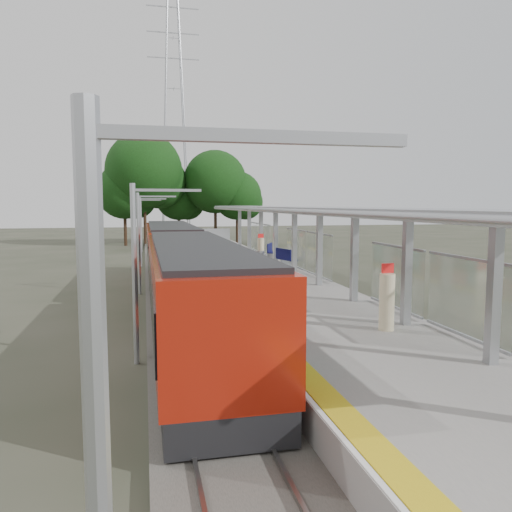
{
  "coord_description": "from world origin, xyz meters",
  "views": [
    {
      "loc": [
        -5.99,
        -8.05,
        4.78
      ],
      "look_at": [
        -0.75,
        15.3,
        2.3
      ],
      "focal_mm": 35.0,
      "sensor_mm": 36.0,
      "label": 1
    }
  ],
  "objects_px": {
    "bench_mid": "(285,258)",
    "info_pillar_near": "(387,301)",
    "train": "(180,266)",
    "litter_bin": "(260,259)",
    "info_pillar_far": "(261,250)",
    "bench_far": "(271,251)"
  },
  "relations": [
    {
      "from": "train",
      "to": "info_pillar_near",
      "type": "relative_size",
      "value": 13.58
    },
    {
      "from": "train",
      "to": "litter_bin",
      "type": "distance_m",
      "value": 8.38
    },
    {
      "from": "info_pillar_near",
      "to": "info_pillar_far",
      "type": "xyz_separation_m",
      "value": [
        0.29,
        17.89,
        -0.06
      ]
    },
    {
      "from": "bench_far",
      "to": "info_pillar_near",
      "type": "bearing_deg",
      "value": -69.41
    },
    {
      "from": "bench_mid",
      "to": "train",
      "type": "bearing_deg",
      "value": -152.35
    },
    {
      "from": "train",
      "to": "litter_bin",
      "type": "height_order",
      "value": "train"
    },
    {
      "from": "bench_mid",
      "to": "info_pillar_near",
      "type": "xyz_separation_m",
      "value": [
        -1.14,
        -15.04,
        0.28
      ]
    },
    {
      "from": "train",
      "to": "info_pillar_near",
      "type": "distance_m",
      "value": 10.27
    },
    {
      "from": "bench_far",
      "to": "litter_bin",
      "type": "xyz_separation_m",
      "value": [
        -1.91,
        -4.75,
        -0.06
      ]
    },
    {
      "from": "info_pillar_far",
      "to": "info_pillar_near",
      "type": "bearing_deg",
      "value": -103.21
    },
    {
      "from": "info_pillar_far",
      "to": "litter_bin",
      "type": "height_order",
      "value": "info_pillar_far"
    },
    {
      "from": "bench_mid",
      "to": "bench_far",
      "type": "height_order",
      "value": "bench_mid"
    },
    {
      "from": "bench_mid",
      "to": "litter_bin",
      "type": "distance_m",
      "value": 1.54
    },
    {
      "from": "bench_far",
      "to": "info_pillar_far",
      "type": "height_order",
      "value": "info_pillar_far"
    },
    {
      "from": "train",
      "to": "info_pillar_near",
      "type": "height_order",
      "value": "train"
    },
    {
      "from": "train",
      "to": "info_pillar_far",
      "type": "xyz_separation_m",
      "value": [
        5.87,
        9.27,
        -0.23
      ]
    },
    {
      "from": "info_pillar_far",
      "to": "litter_bin",
      "type": "distance_m",
      "value": 2.82
    },
    {
      "from": "bench_far",
      "to": "train",
      "type": "bearing_deg",
      "value": -97.2
    },
    {
      "from": "bench_mid",
      "to": "info_pillar_near",
      "type": "height_order",
      "value": "info_pillar_near"
    },
    {
      "from": "train",
      "to": "litter_bin",
      "type": "bearing_deg",
      "value": 51.59
    },
    {
      "from": "bench_mid",
      "to": "bench_far",
      "type": "xyz_separation_m",
      "value": [
        0.38,
        4.87,
        -0.03
      ]
    },
    {
      "from": "bench_far",
      "to": "info_pillar_near",
      "type": "xyz_separation_m",
      "value": [
        -1.52,
        -19.91,
        0.3
      ]
    }
  ]
}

